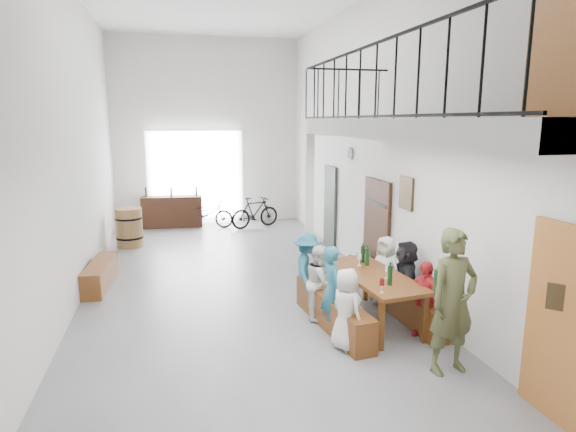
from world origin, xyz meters
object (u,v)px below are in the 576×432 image
object	(u,v)px
tasting_table	(373,279)
side_bench	(101,274)
host_standing	(453,302)
bicycle_near	(207,214)
oak_barrel	(129,228)
serving_counter	(172,212)
bench_inner	(332,311)

from	to	relation	value
tasting_table	side_bench	world-z (taller)	tasting_table
host_standing	bicycle_near	bearing A→B (deg)	96.86
oak_barrel	serving_counter	distance (m)	2.33
tasting_table	bicycle_near	bearing A→B (deg)	99.37
tasting_table	side_bench	size ratio (longest dim) A/B	1.26
oak_barrel	host_standing	distance (m)	8.54
tasting_table	bicycle_near	distance (m)	7.76
bench_inner	side_bench	world-z (taller)	bench_inner
oak_barrel	bicycle_near	size ratio (longest dim) A/B	0.62
oak_barrel	tasting_table	bearing A→B (deg)	-54.78
side_bench	bicycle_near	xyz separation A→B (m)	(2.35, 4.72, 0.18)
oak_barrel	host_standing	bearing A→B (deg)	-59.15
host_standing	bicycle_near	world-z (taller)	host_standing
tasting_table	bicycle_near	world-z (taller)	bicycle_near
bench_inner	bicycle_near	distance (m)	7.63
bench_inner	host_standing	distance (m)	2.00
side_bench	host_standing	size ratio (longest dim) A/B	0.91
serving_counter	host_standing	xyz separation A→B (m)	(3.32, -9.40, 0.46)
side_bench	bicycle_near	distance (m)	5.28
tasting_table	bench_inner	bearing A→B (deg)	176.07
tasting_table	serving_counter	xyz separation A→B (m)	(-2.98, 7.79, -0.25)
oak_barrel	host_standing	size ratio (longest dim) A/B	0.53
bench_inner	side_bench	distance (m)	4.62
serving_counter	host_standing	bearing A→B (deg)	-66.75
bench_inner	oak_barrel	size ratio (longest dim) A/B	2.23
bench_inner	bicycle_near	bearing A→B (deg)	93.91
bench_inner	oak_barrel	world-z (taller)	oak_barrel
bench_inner	side_bench	size ratio (longest dim) A/B	1.30
side_bench	oak_barrel	world-z (taller)	oak_barrel
side_bench	bicycle_near	world-z (taller)	bicycle_near
serving_counter	bench_inner	bearing A→B (deg)	-69.66
tasting_table	serving_counter	distance (m)	8.34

